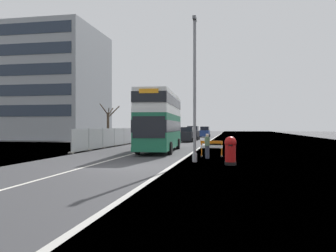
# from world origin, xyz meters

# --- Properties ---
(ground) EXTENTS (140.00, 280.00, 0.10)m
(ground) POSITION_xyz_m (0.57, 0.10, -0.05)
(ground) COLOR #38383A
(double_decker_bus) EXTENTS (3.32, 11.70, 5.00)m
(double_decker_bus) POSITION_xyz_m (-0.55, 11.56, 2.66)
(double_decker_bus) COLOR #196042
(double_decker_bus) RESTS_ON ground
(lamppost_foreground) EXTENTS (0.29, 0.70, 8.86)m
(lamppost_foreground) POSITION_xyz_m (3.35, 3.14, 4.19)
(lamppost_foreground) COLOR gray
(lamppost_foreground) RESTS_ON ground
(red_pillar_postbox) EXTENTS (0.67, 0.67, 1.61)m
(red_pillar_postbox) POSITION_xyz_m (5.51, 1.86, 0.88)
(red_pillar_postbox) COLOR black
(red_pillar_postbox) RESTS_ON ground
(roadworks_barrier) EXTENTS (1.59, 0.56, 1.15)m
(roadworks_barrier) POSITION_xyz_m (4.17, 6.82, 0.72)
(roadworks_barrier) COLOR orange
(roadworks_barrier) RESTS_ON ground
(construction_site_fence) EXTENTS (0.44, 17.20, 2.00)m
(construction_site_fence) POSITION_xyz_m (-7.07, 16.30, 0.96)
(construction_site_fence) COLOR #A8AAAD
(construction_site_fence) RESTS_ON ground
(car_oncoming_near) EXTENTS (1.90, 4.28, 2.07)m
(car_oncoming_near) POSITION_xyz_m (-0.56, 30.16, 0.98)
(car_oncoming_near) COLOR black
(car_oncoming_near) RESTS_ON ground
(car_receding_mid) EXTENTS (1.95, 4.12, 2.23)m
(car_receding_mid) POSITION_xyz_m (-0.54, 36.99, 1.04)
(car_receding_mid) COLOR black
(car_receding_mid) RESTS_ON ground
(car_receding_far) EXTENTS (2.09, 4.07, 2.28)m
(car_receding_far) POSITION_xyz_m (-4.62, 43.46, 1.08)
(car_receding_far) COLOR maroon
(car_receding_far) RESTS_ON ground
(car_far_side) EXTENTS (1.99, 4.30, 2.15)m
(car_far_side) POSITION_xyz_m (0.20, 52.05, 1.01)
(car_far_side) COLOR navy
(car_far_side) RESTS_ON ground
(bare_tree_far_verge_near) EXTENTS (3.13, 2.58, 5.38)m
(bare_tree_far_verge_near) POSITION_xyz_m (-11.57, 28.16, 2.70)
(bare_tree_far_verge_near) COLOR #4C3D2D
(bare_tree_far_verge_near) RESTS_ON ground
(pedestrian_at_kerb) EXTENTS (0.34, 0.34, 1.68)m
(pedestrian_at_kerb) POSITION_xyz_m (3.95, 5.49, 0.84)
(pedestrian_at_kerb) COLOR #2D3342
(pedestrian_at_kerb) RESTS_ON ground
(backdrop_office_block) EXTENTS (22.43, 15.82, 19.03)m
(backdrop_office_block) POSITION_xyz_m (-28.63, 37.95, 9.52)
(backdrop_office_block) COLOR gray
(backdrop_office_block) RESTS_ON ground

